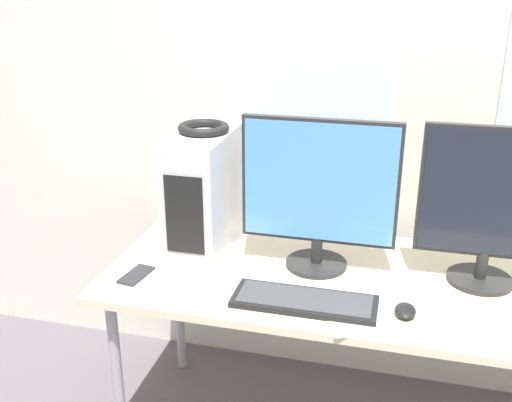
{
  "coord_description": "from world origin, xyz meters",
  "views": [
    {
      "loc": [
        -0.14,
        -1.53,
        1.77
      ],
      "look_at": [
        -0.63,
        0.38,
        1.0
      ],
      "focal_mm": 42.0,
      "sensor_mm": 36.0,
      "label": 1
    }
  ],
  "objects_px": {
    "pc_tower": "(206,193)",
    "monitor_right_near": "(491,204)",
    "keyboard": "(305,301)",
    "monitor_main": "(319,191)",
    "mouse": "(405,311)",
    "cell_phone": "(136,275)",
    "headphones": "(204,128)"
  },
  "relations": [
    {
      "from": "keyboard",
      "to": "cell_phone",
      "type": "relative_size",
      "value": 3.06
    },
    {
      "from": "keyboard",
      "to": "mouse",
      "type": "xyz_separation_m",
      "value": [
        0.32,
        0.02,
        0.0
      ]
    },
    {
      "from": "headphones",
      "to": "monitor_right_near",
      "type": "bearing_deg",
      "value": -0.27
    },
    {
      "from": "monitor_main",
      "to": "mouse",
      "type": "distance_m",
      "value": 0.5
    },
    {
      "from": "pc_tower",
      "to": "monitor_right_near",
      "type": "distance_m",
      "value": 1.01
    },
    {
      "from": "monitor_right_near",
      "to": "keyboard",
      "type": "bearing_deg",
      "value": -151.85
    },
    {
      "from": "headphones",
      "to": "cell_phone",
      "type": "distance_m",
      "value": 0.58
    },
    {
      "from": "pc_tower",
      "to": "monitor_right_near",
      "type": "xyz_separation_m",
      "value": [
        1.01,
        -0.0,
        0.06
      ]
    },
    {
      "from": "monitor_main",
      "to": "keyboard",
      "type": "bearing_deg",
      "value": -88.67
    },
    {
      "from": "pc_tower",
      "to": "mouse",
      "type": "bearing_deg",
      "value": -21.05
    },
    {
      "from": "mouse",
      "to": "cell_phone",
      "type": "xyz_separation_m",
      "value": [
        -0.93,
        0.02,
        -0.01
      ]
    },
    {
      "from": "monitor_right_near",
      "to": "keyboard",
      "type": "distance_m",
      "value": 0.7
    },
    {
      "from": "pc_tower",
      "to": "mouse",
      "type": "height_order",
      "value": "pc_tower"
    },
    {
      "from": "pc_tower",
      "to": "keyboard",
      "type": "height_order",
      "value": "pc_tower"
    },
    {
      "from": "monitor_main",
      "to": "monitor_right_near",
      "type": "height_order",
      "value": "monitor_right_near"
    },
    {
      "from": "headphones",
      "to": "monitor_right_near",
      "type": "height_order",
      "value": "monitor_right_near"
    },
    {
      "from": "pc_tower",
      "to": "cell_phone",
      "type": "bearing_deg",
      "value": -123.37
    },
    {
      "from": "monitor_right_near",
      "to": "mouse",
      "type": "xyz_separation_m",
      "value": [
        -0.25,
        -0.29,
        -0.28
      ]
    },
    {
      "from": "headphones",
      "to": "mouse",
      "type": "xyz_separation_m",
      "value": [
        0.76,
        -0.29,
        -0.47
      ]
    },
    {
      "from": "mouse",
      "to": "monitor_main",
      "type": "bearing_deg",
      "value": 141.08
    },
    {
      "from": "cell_phone",
      "to": "mouse",
      "type": "bearing_deg",
      "value": 6.83
    },
    {
      "from": "monitor_right_near",
      "to": "mouse",
      "type": "bearing_deg",
      "value": -130.66
    },
    {
      "from": "monitor_main",
      "to": "mouse",
      "type": "relative_size",
      "value": 5.83
    },
    {
      "from": "headphones",
      "to": "cell_phone",
      "type": "xyz_separation_m",
      "value": [
        -0.18,
        -0.27,
        -0.48
      ]
    },
    {
      "from": "monitor_main",
      "to": "monitor_right_near",
      "type": "xyz_separation_m",
      "value": [
        0.57,
        0.02,
        -0.0
      ]
    },
    {
      "from": "keyboard",
      "to": "cell_phone",
      "type": "xyz_separation_m",
      "value": [
        -0.61,
        0.04,
        -0.01
      ]
    },
    {
      "from": "pc_tower",
      "to": "keyboard",
      "type": "bearing_deg",
      "value": -35.03
    },
    {
      "from": "monitor_main",
      "to": "cell_phone",
      "type": "distance_m",
      "value": 0.72
    },
    {
      "from": "headphones",
      "to": "keyboard",
      "type": "height_order",
      "value": "headphones"
    },
    {
      "from": "pc_tower",
      "to": "monitor_main",
      "type": "xyz_separation_m",
      "value": [
        0.43,
        -0.03,
        0.06
      ]
    },
    {
      "from": "headphones",
      "to": "mouse",
      "type": "height_order",
      "value": "headphones"
    },
    {
      "from": "pc_tower",
      "to": "monitor_right_near",
      "type": "relative_size",
      "value": 0.85
    }
  ]
}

